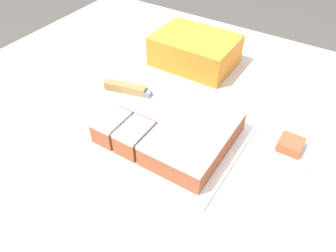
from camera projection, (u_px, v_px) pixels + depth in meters
The scene contains 7 objects.
countertop at pixel (180, 212), 1.17m from camera, with size 1.40×1.10×0.91m.
cake_board at pixel (168, 136), 0.79m from camera, with size 0.34×0.28×0.01m.
cake at pixel (170, 126), 0.77m from camera, with size 0.29×0.23×0.06m.
knife at pixel (135, 90), 0.81m from camera, with size 0.27×0.09×0.02m.
paper_napkin at pixel (289, 149), 0.76m from camera, with size 0.11×0.11×0.01m.
brownie at pixel (291, 145), 0.75m from camera, with size 0.05×0.05×0.02m.
storage_box at pixel (195, 50), 1.01m from camera, with size 0.24×0.18×0.09m.
Camera 1 is at (0.31, -0.57, 1.47)m, focal length 35.00 mm.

